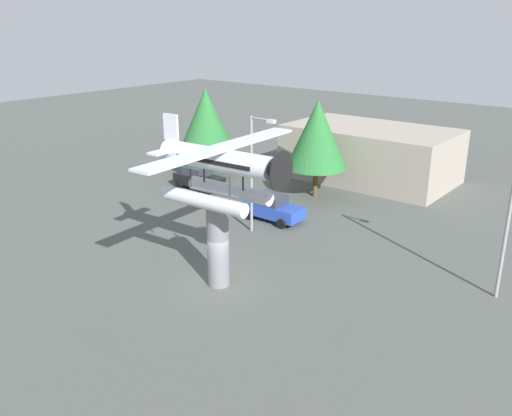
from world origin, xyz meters
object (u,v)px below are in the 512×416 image
streetlight_primary (254,166)px  tree_east (317,134)px  car_near_black (199,178)px  car_mid_blue (272,207)px  display_pedestal (218,245)px  floatplane_monument (218,169)px  storefront_building (370,154)px  tree_west (206,121)px

streetlight_primary → tree_east: size_ratio=1.00×
car_near_black → car_mid_blue: bearing=-12.7°
display_pedestal → streetlight_primary: bearing=115.1°
floatplane_monument → car_mid_blue: 11.09m
display_pedestal → streetlight_primary: size_ratio=0.60×
streetlight_primary → storefront_building: bearing=90.0°
tree_west → floatplane_monument: bearing=-44.5°
display_pedestal → storefront_building: bearing=98.2°
car_near_black → storefront_building: storefront_building is taller
car_near_black → tree_east: 9.97m
display_pedestal → tree_west: size_ratio=0.60×
streetlight_primary → storefront_building: 15.40m
floatplane_monument → tree_east: (-4.24, 15.22, -1.31)m
tree_west → car_near_black: bearing=-55.4°
car_near_black → floatplane_monument: bearing=-41.7°
floatplane_monument → tree_west: 21.04m
floatplane_monument → tree_east: size_ratio=1.44×
tree_west → display_pedestal: bearing=-44.8°
display_pedestal → car_mid_blue: display_pedestal is taller
tree_west → tree_east: (10.72, 0.50, 0.14)m
car_mid_blue → tree_east: bearing=95.4°
car_near_black → car_mid_blue: same height
display_pedestal → streetlight_primary: (-3.16, 6.74, 2.08)m
car_near_black → streetlight_primary: 10.68m
storefront_building → tree_west: size_ratio=1.81×
car_near_black → storefront_building: (9.16, 10.92, 1.30)m
car_mid_blue → tree_east: 7.26m
display_pedestal → streetlight_primary: 7.74m
display_pedestal → tree_west: (-14.83, 14.73, 2.41)m
car_near_black → tree_east: bearing=26.8°
tree_west → tree_east: 10.74m
streetlight_primary → tree_east: streetlight_primary is taller
car_mid_blue → tree_east: size_ratio=0.58×
car_mid_blue → streetlight_primary: streetlight_primary is taller
car_mid_blue → car_near_black: bearing=167.3°
floatplane_monument → storefront_building: size_ratio=0.79×
floatplane_monument → car_near_black: (-12.45, 11.08, -5.18)m
car_near_black → car_mid_blue: size_ratio=1.00×
floatplane_monument → car_mid_blue: (-3.66, 9.10, -5.18)m
car_mid_blue → storefront_building: (0.37, 12.89, 1.30)m
storefront_building → tree_west: 13.97m
car_near_black → tree_east: size_ratio=0.58×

